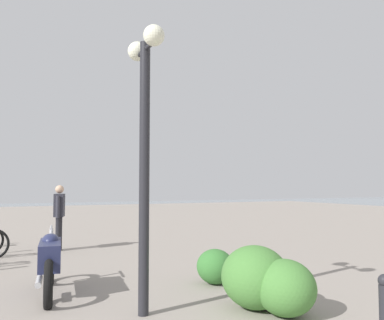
% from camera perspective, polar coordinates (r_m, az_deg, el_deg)
% --- Properties ---
extents(lamppost, '(0.98, 0.28, 3.78)m').
position_cam_1_polar(lamppost, '(5.65, -6.54, 5.00)').
color(lamppost, '#232328').
rests_on(lamppost, ground).
extents(motorcycle, '(2.17, 0.50, 1.06)m').
position_cam_1_polar(motorcycle, '(7.11, -19.01, -13.08)').
color(motorcycle, black).
rests_on(motorcycle, ground).
extents(pedestrian, '(0.60, 0.34, 1.71)m').
position_cam_1_polar(pedestrian, '(11.54, -17.84, -6.89)').
color(pedestrian, black).
rests_on(pedestrian, ground).
extents(shrub_low, '(1.02, 0.92, 0.87)m').
position_cam_1_polar(shrub_low, '(6.03, 8.70, -15.65)').
color(shrub_low, '#477F38').
rests_on(shrub_low, ground).
extents(shrub_round, '(0.70, 0.63, 0.60)m').
position_cam_1_polar(shrub_round, '(7.42, 3.23, -14.44)').
color(shrub_round, '#387533').
rests_on(shrub_round, ground).
extents(shrub_wide, '(0.87, 0.78, 0.74)m').
position_cam_1_polar(shrub_wide, '(5.80, 12.70, -16.77)').
color(shrub_wide, '#477F38').
rests_on(shrub_wide, ground).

